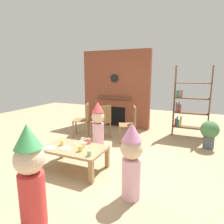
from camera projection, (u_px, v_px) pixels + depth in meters
The scene contains 20 objects.
ground_plane at pixel (97, 161), 3.83m from camera, with size 12.00×12.00×0.00m, color tan.
brick_fireplace_feature at pixel (116, 90), 6.20m from camera, with size 2.20×0.28×2.40m.
bookshelf at pixel (188, 105), 5.24m from camera, with size 0.90×0.28×1.90m.
coffee_table at pixel (74, 150), 3.47m from camera, with size 1.11×0.68×0.41m.
paper_cup_near_left at pixel (83, 145), 3.44m from camera, with size 0.07×0.07×0.09m, color silver.
paper_cup_near_right at pixel (89, 141), 3.63m from camera, with size 0.07×0.07×0.10m, color #E5666B.
paper_cup_center at pixel (80, 149), 3.27m from camera, with size 0.08×0.08×0.10m, color #F2CC4C.
paper_cup_far_left at pixel (89, 153), 3.09m from camera, with size 0.07×0.07×0.09m, color #8CD18C.
paper_cup_far_right at pixel (62, 143), 3.55m from camera, with size 0.06×0.06×0.10m, color #F2CC4C.
paper_plate_front at pixel (50, 148), 3.41m from camera, with size 0.20×0.20×0.01m, color white.
paper_plate_rear at pixel (65, 148), 3.39m from camera, with size 0.19×0.19×0.01m, color white.
birthday_cake_slice at pixel (91, 151), 3.22m from camera, with size 0.10×0.10×0.07m, color #EAC68C.
table_fork at pixel (75, 142), 3.70m from camera, with size 0.15×0.02×0.01m, color silver.
child_with_cone_hat at pixel (31, 174), 2.11m from camera, with size 0.33×0.33×1.19m.
child_in_pink at pixel (131, 159), 2.61m from camera, with size 0.30×0.30×1.07m.
child_by_the_chairs at pixel (98, 124), 4.46m from camera, with size 0.30×0.30×1.08m.
dining_chair_left at pixel (84, 118), 5.33m from camera, with size 0.52×0.52×0.90m.
dining_chair_middle at pixel (103, 120), 5.04m from camera, with size 0.52×0.52×0.90m.
dining_chair_right at pixel (131, 122), 4.84m from camera, with size 0.53×0.53×0.90m.
potted_plant_tall at pixel (210, 132), 4.43m from camera, with size 0.40×0.40×0.65m.
Camera 1 is at (1.70, -3.16, 1.70)m, focal length 31.29 mm.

